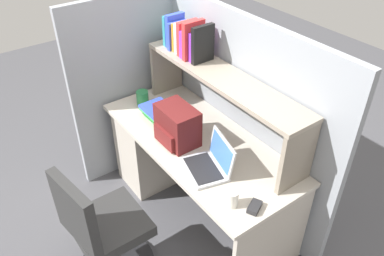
{
  "coord_description": "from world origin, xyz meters",
  "views": [
    {
      "loc": [
        1.74,
        -1.31,
        2.42
      ],
      "look_at": [
        0.0,
        -0.05,
        0.85
      ],
      "focal_mm": 36.52,
      "sensor_mm": 36.0,
      "label": 1
    }
  ],
  "objects_px": {
    "paper_cup": "(232,198)",
    "office_chair": "(104,235)",
    "laptop": "(211,163)",
    "backpack": "(177,126)",
    "snack_canister": "(143,98)",
    "computer_mouse": "(255,207)"
  },
  "relations": [
    {
      "from": "paper_cup",
      "to": "office_chair",
      "type": "distance_m",
      "value": 0.88
    },
    {
      "from": "office_chair",
      "to": "laptop",
      "type": "bearing_deg",
      "value": -113.83
    },
    {
      "from": "paper_cup",
      "to": "office_chair",
      "type": "bearing_deg",
      "value": -129.47
    },
    {
      "from": "laptop",
      "to": "office_chair",
      "type": "bearing_deg",
      "value": -105.16
    },
    {
      "from": "paper_cup",
      "to": "backpack",
      "type": "bearing_deg",
      "value": 173.05
    },
    {
      "from": "laptop",
      "to": "paper_cup",
      "type": "xyz_separation_m",
      "value": [
        0.31,
        -0.09,
        0.0
      ]
    },
    {
      "from": "laptop",
      "to": "snack_canister",
      "type": "height_order",
      "value": "laptop"
    },
    {
      "from": "paper_cup",
      "to": "office_chair",
      "type": "xyz_separation_m",
      "value": [
        -0.5,
        -0.61,
        -0.39
      ]
    },
    {
      "from": "computer_mouse",
      "to": "office_chair",
      "type": "bearing_deg",
      "value": -156.88
    },
    {
      "from": "laptop",
      "to": "computer_mouse",
      "type": "distance_m",
      "value": 0.42
    },
    {
      "from": "computer_mouse",
      "to": "laptop",
      "type": "bearing_deg",
      "value": 153.17
    },
    {
      "from": "office_chair",
      "to": "snack_canister",
      "type": "bearing_deg",
      "value": -54.13
    },
    {
      "from": "laptop",
      "to": "computer_mouse",
      "type": "relative_size",
      "value": 3.49
    },
    {
      "from": "laptop",
      "to": "snack_canister",
      "type": "relative_size",
      "value": 3.08
    },
    {
      "from": "paper_cup",
      "to": "snack_canister",
      "type": "height_order",
      "value": "snack_canister"
    },
    {
      "from": "paper_cup",
      "to": "computer_mouse",
      "type": "bearing_deg",
      "value": 39.97
    },
    {
      "from": "backpack",
      "to": "office_chair",
      "type": "relative_size",
      "value": 0.32
    },
    {
      "from": "laptop",
      "to": "snack_canister",
      "type": "distance_m",
      "value": 0.92
    },
    {
      "from": "backpack",
      "to": "paper_cup",
      "type": "xyz_separation_m",
      "value": [
        0.68,
        -0.08,
        -0.08
      ]
    },
    {
      "from": "backpack",
      "to": "computer_mouse",
      "type": "height_order",
      "value": "backpack"
    },
    {
      "from": "backpack",
      "to": "computer_mouse",
      "type": "xyz_separation_m",
      "value": [
        0.78,
        0.0,
        -0.11
      ]
    },
    {
      "from": "backpack",
      "to": "office_chair",
      "type": "bearing_deg",
      "value": -75.84
    }
  ]
}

